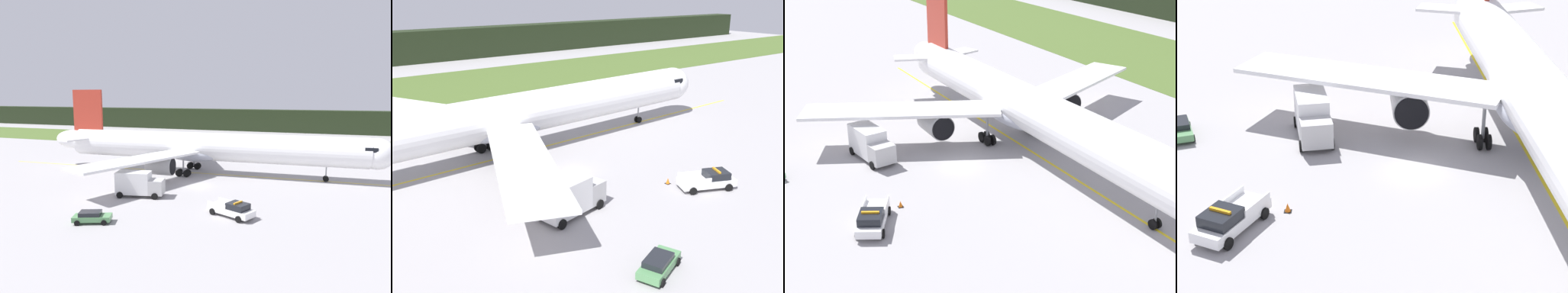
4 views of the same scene
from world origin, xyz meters
TOP-DOWN VIEW (x-y plane):
  - ground at (0.00, 0.00)m, footprint 320.00×320.00m
  - taxiway_centerline_main at (-0.80, 8.73)m, footprint 83.09×3.65m
  - airliner at (-1.61, 8.70)m, footprint 61.18×46.11m
  - ops_pickup_truck at (8.31, -11.73)m, footprint 5.93×4.22m
  - catering_truck at (-5.78, -7.91)m, footprint 6.84×3.74m
  - apron_cone at (5.95, -8.53)m, footprint 0.49×0.49m

SIDE VIEW (x-z plane):
  - ground at x=0.00m, z-range 0.00..0.00m
  - taxiway_centerline_main at x=-0.80m, z-range 0.00..0.01m
  - apron_cone at x=5.95m, z-range -0.01..0.61m
  - ops_pickup_truck at x=8.31m, z-range -0.07..1.87m
  - catering_truck at x=-5.78m, z-range 0.01..3.63m
  - airliner at x=-1.61m, z-range -2.71..12.24m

